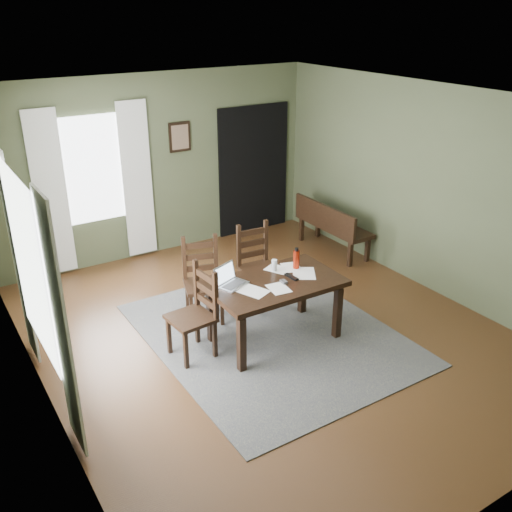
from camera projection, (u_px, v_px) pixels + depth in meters
ground at (270, 335)px, 6.73m from camera, size 5.00×6.00×0.01m
room_shell at (271, 188)px, 5.99m from camera, size 5.02×6.02×2.71m
rug at (270, 334)px, 6.73m from camera, size 2.60×3.20×0.01m
dining_table at (275, 288)px, 6.37m from camera, size 1.49×0.91×0.74m
chair_end at (195, 314)px, 6.16m from camera, size 0.49×0.48×1.03m
chair_back_left at (203, 281)px, 6.88m from camera, size 0.57×0.57×1.03m
chair_back_right at (258, 266)px, 7.27m from camera, size 0.49×0.49×1.04m
bench at (331, 223)px, 8.77m from camera, size 0.45×1.40×0.79m
laptop at (229, 280)px, 6.24m from camera, size 0.39×0.35×0.22m
computer_mouse at (284, 282)px, 6.29m from camera, size 0.06×0.09×0.03m
tv_remote at (291, 277)px, 6.41m from camera, size 0.07×0.20×0.02m
drinking_glass at (274, 265)px, 6.54m from camera, size 0.07×0.07×0.14m
water_bottle at (296, 259)px, 6.60m from camera, size 0.10×0.10×0.26m
paper_a at (253, 291)px, 6.11m from camera, size 0.33×0.37×0.00m
paper_b at (304, 273)px, 6.51m from camera, size 0.39×0.41×0.00m
paper_c at (278, 269)px, 6.62m from camera, size 0.30×0.33×0.00m
paper_d at (291, 267)px, 6.67m from camera, size 0.27×0.31×0.00m
paper_e at (279, 288)px, 6.17m from camera, size 0.24×0.29×0.00m
window_left at (29, 264)px, 5.08m from camera, size 0.01×1.30×1.70m
window_back at (93, 170)px, 7.93m from camera, size 1.00×0.01×1.50m
curtain_left_near at (61, 328)px, 4.57m from camera, size 0.03×0.48×2.30m
curtain_left_far at (17, 257)px, 5.83m from camera, size 0.03×0.48×2.30m
curtain_back_left at (51, 195)px, 7.71m from camera, size 0.44×0.03×2.30m
curtain_back_right at (137, 181)px, 8.32m from camera, size 0.44×0.03×2.30m
framed_picture at (180, 137)px, 8.47m from camera, size 0.34×0.03×0.44m
doorway_back at (254, 170)px, 9.39m from camera, size 1.30×0.03×2.10m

